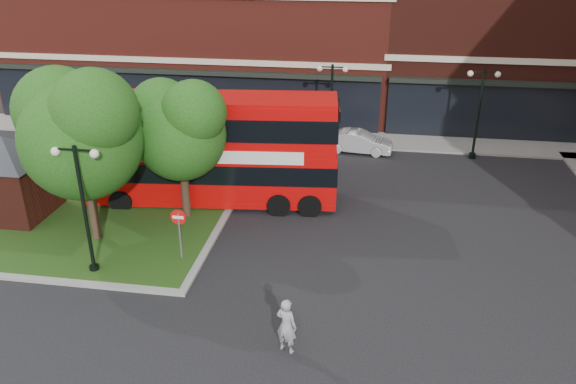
% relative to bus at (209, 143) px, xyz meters
% --- Properties ---
extents(ground, '(120.00, 120.00, 0.00)m').
position_rel_bus_xyz_m(ground, '(2.89, -6.88, -2.89)').
color(ground, black).
rests_on(ground, ground).
extents(pavement_far, '(44.00, 3.00, 0.12)m').
position_rel_bus_xyz_m(pavement_far, '(2.89, 9.62, -2.83)').
color(pavement_far, slate).
rests_on(pavement_far, ground).
extents(terrace_far_left, '(26.00, 12.00, 14.00)m').
position_rel_bus_xyz_m(terrace_far_left, '(-5.11, 17.12, 4.11)').
color(terrace_far_left, maroon).
rests_on(terrace_far_left, ground).
extents(traffic_island, '(12.60, 7.60, 0.15)m').
position_rel_bus_xyz_m(traffic_island, '(-5.11, -3.88, -2.82)').
color(traffic_island, gray).
rests_on(traffic_island, ground).
extents(kiosk, '(6.51, 6.51, 3.60)m').
position_rel_bus_xyz_m(kiosk, '(-8.11, -2.88, -0.57)').
color(kiosk, '#471911').
rests_on(kiosk, traffic_island).
extents(tree_island_west, '(5.40, 4.71, 7.21)m').
position_rel_bus_xyz_m(tree_island_west, '(-3.71, -4.31, 1.91)').
color(tree_island_west, '#2D2116').
rests_on(tree_island_west, ground).
extents(tree_island_east, '(4.46, 3.90, 6.29)m').
position_rel_bus_xyz_m(tree_island_east, '(-0.69, -1.82, 1.35)').
color(tree_island_east, '#2D2116').
rests_on(tree_island_east, ground).
extents(lamp_island, '(1.72, 0.36, 5.00)m').
position_rel_bus_xyz_m(lamp_island, '(-2.61, -6.68, -0.06)').
color(lamp_island, black).
rests_on(lamp_island, ground).
extents(lamp_far_left, '(1.72, 0.36, 5.00)m').
position_rel_bus_xyz_m(lamp_far_left, '(4.89, 7.62, -0.06)').
color(lamp_far_left, black).
rests_on(lamp_far_left, ground).
extents(lamp_far_right, '(1.72, 0.36, 5.00)m').
position_rel_bus_xyz_m(lamp_far_right, '(12.89, 7.62, -0.06)').
color(lamp_far_right, black).
rests_on(lamp_far_right, ground).
extents(bus, '(11.72, 3.74, 4.40)m').
position_rel_bus_xyz_m(bus, '(0.00, 0.00, 0.00)').
color(bus, '#BC0707').
rests_on(bus, ground).
extents(woman, '(0.78, 0.65, 1.82)m').
position_rel_bus_xyz_m(woman, '(5.09, -9.82, -1.97)').
color(woman, gray).
rests_on(woman, ground).
extents(car_silver, '(3.69, 1.61, 1.24)m').
position_rel_bus_xyz_m(car_silver, '(-3.40, 9.12, -2.27)').
color(car_silver, '#A0A3A7').
rests_on(car_silver, ground).
extents(car_white, '(3.95, 1.71, 1.26)m').
position_rel_bus_xyz_m(car_white, '(6.51, 7.62, -2.26)').
color(car_white, silver).
rests_on(car_white, ground).
extents(no_entry_sign, '(0.61, 0.08, 2.19)m').
position_rel_bus_xyz_m(no_entry_sign, '(0.32, -5.38, -1.32)').
color(no_entry_sign, slate).
rests_on(no_entry_sign, ground).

